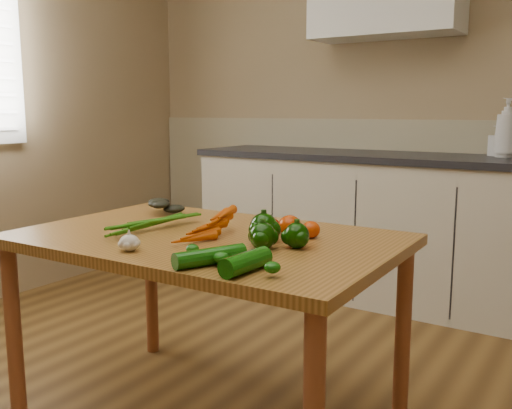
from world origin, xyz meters
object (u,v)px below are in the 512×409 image
object	(u,v)px
soap_bottle_a	(507,128)
zucchini_a	(246,262)
pepper_b	(297,236)
tomato_b	(290,225)
leafy_greens	(162,203)
table	(207,257)
pepper_a	(264,227)
tomato_c	(311,230)
soap_bottle_b	(498,141)
garlic_bulb	(129,243)
pepper_c	(263,236)
zucchini_b	(210,256)
tomato_a	(272,226)
carrot_bunch	(192,226)

from	to	relation	value
soap_bottle_a	zucchini_a	distance (m)	2.20
pepper_b	tomato_b	world-z (taller)	pepper_b
soap_bottle_a	leafy_greens	distance (m)	1.96
table	tomato_b	xyz separation A→B (m)	(0.26, 0.15, 0.12)
pepper_a	tomato_c	size ratio (longest dim) A/B	1.46
pepper_a	tomato_c	bearing A→B (deg)	49.50
soap_bottle_a	soap_bottle_b	bearing A→B (deg)	21.25
garlic_bulb	pepper_c	distance (m)	0.42
zucchini_b	pepper_c	bearing A→B (deg)	83.81
tomato_c	zucchini_b	size ratio (longest dim) A/B	0.29
table	zucchini_a	bearing A→B (deg)	-40.91
table	leafy_greens	size ratio (longest dim) A/B	7.09
leafy_greens	tomato_a	xyz separation A→B (m)	(0.61, -0.09, -0.02)
leafy_greens	garlic_bulb	xyz separation A→B (m)	(0.36, -0.55, -0.02)
soap_bottle_b	garlic_bulb	distance (m)	2.35
leafy_greens	garlic_bulb	size ratio (longest dim) A/B	3.03
carrot_bunch	pepper_a	size ratio (longest dim) A/B	2.60
table	tomato_a	bearing A→B (deg)	35.08
table	soap_bottle_b	xyz separation A→B (m)	(0.62, 1.92, 0.35)
table	leafy_greens	world-z (taller)	leafy_greens
pepper_c	tomato_c	bearing A→B (deg)	76.06
pepper_c	zucchini_b	size ratio (longest dim) A/B	0.39
garlic_bulb	soap_bottle_b	bearing A→B (deg)	73.02
pepper_c	tomato_c	distance (m)	0.23
carrot_bunch	soap_bottle_b	bearing A→B (deg)	69.90
table	tomato_b	size ratio (longest dim) A/B	16.92
soap_bottle_b	pepper_b	distance (m)	1.94
pepper_b	tomato_c	xyz separation A→B (m)	(-0.03, 0.15, -0.01)
tomato_b	zucchini_a	bearing A→B (deg)	-74.86
tomato_b	zucchini_a	size ratio (longest dim) A/B	0.45
tomato_b	tomato_a	bearing A→B (deg)	-169.13
leafy_greens	garlic_bulb	world-z (taller)	leafy_greens
soap_bottle_b	carrot_bunch	world-z (taller)	soap_bottle_b
leafy_greens	soap_bottle_a	bearing A→B (deg)	55.73
carrot_bunch	tomato_a	xyz separation A→B (m)	(0.23, 0.16, -0.00)
garlic_bulb	tomato_a	distance (m)	0.52
leafy_greens	tomato_b	distance (m)	0.68
carrot_bunch	tomato_b	xyz separation A→B (m)	(0.30, 0.18, 0.00)
carrot_bunch	tomato_c	size ratio (longest dim) A/B	3.81
tomato_b	tomato_c	distance (m)	0.08
soap_bottle_b	zucchini_a	bearing A→B (deg)	-62.00
pepper_c	tomato_a	xyz separation A→B (m)	(-0.09, 0.21, -0.01)
pepper_c	tomato_a	size ratio (longest dim) A/B	1.35
leafy_greens	tomato_b	world-z (taller)	leafy_greens
pepper_a	pepper_b	world-z (taller)	pepper_a
soap_bottle_a	garlic_bulb	bearing A→B (deg)	148.72
pepper_b	leafy_greens	bearing A→B (deg)	163.64
tomato_c	pepper_c	bearing A→B (deg)	-103.94
table	tomato_b	bearing A→B (deg)	29.45
soap_bottle_b	pepper_a	world-z (taller)	soap_bottle_b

